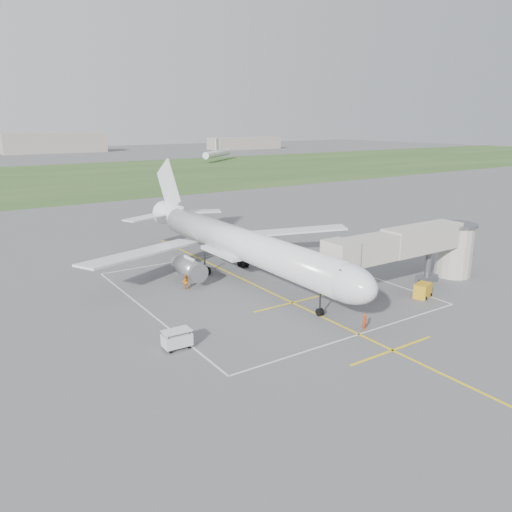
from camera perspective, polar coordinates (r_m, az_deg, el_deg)
ground at (r=62.10m, az=-1.52°, el=-2.66°), size 700.00×700.00×0.00m
grass_strip at (r=183.71m, az=-24.03°, el=7.95°), size 700.00×120.00×0.02m
apron_markings at (r=57.52m, az=1.60°, el=-4.13°), size 28.20×60.00×0.01m
airliner at (r=61.51m, az=-1.92°, el=1.41°), size 38.93×46.75×13.52m
jet_bridge at (r=61.40m, az=17.97°, el=0.98°), size 23.40×5.00×7.20m
gpu_unit at (r=58.59m, az=18.52°, el=-3.77°), size 2.46×2.04×1.60m
baggage_cart at (r=44.05m, az=-9.02°, el=-9.38°), size 2.46×1.52×1.69m
ramp_worker_nose at (r=48.25m, az=12.32°, el=-7.40°), size 0.68×0.59×1.58m
ramp_worker_wing at (r=58.94m, az=-8.07°, el=-2.94°), size 0.98×0.85×1.70m
distant_aircraft at (r=221.32m, az=-24.81°, el=9.82°), size 199.20×25.62×8.85m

